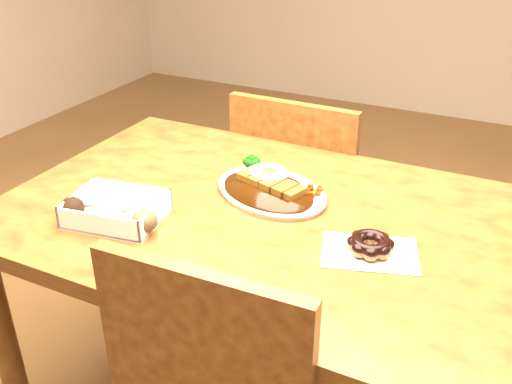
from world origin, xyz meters
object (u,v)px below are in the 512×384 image
at_px(chair_far, 305,204).
at_px(katsu_curry_plate, 271,188).
at_px(pon_de_ring, 370,245).
at_px(table, 262,247).
at_px(donut_box, 113,208).

bearing_deg(chair_far, katsu_curry_plate, 100.87).
xyz_separation_m(chair_far, pon_de_ring, (0.37, -0.60, 0.29)).
height_order(table, chair_far, chair_far).
relative_size(table, katsu_curry_plate, 3.43).
bearing_deg(pon_de_ring, table, 167.30).
bearing_deg(pon_de_ring, chair_far, 121.75).
distance_m(table, pon_de_ring, 0.30).
height_order(chair_far, katsu_curry_plate, chair_far).
bearing_deg(donut_box, table, 32.92).
bearing_deg(chair_far, donut_box, 76.72).
bearing_deg(katsu_curry_plate, chair_far, 99.94).
relative_size(donut_box, pon_de_ring, 1.08).
distance_m(chair_far, katsu_curry_plate, 0.54).
distance_m(table, donut_box, 0.36).
relative_size(table, pon_de_ring, 5.36).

